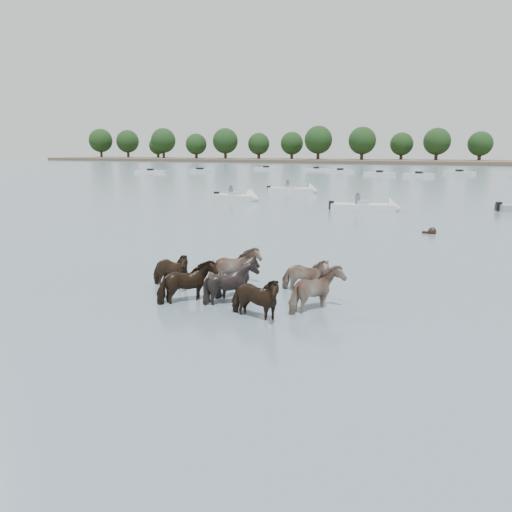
% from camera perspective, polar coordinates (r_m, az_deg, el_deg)
% --- Properties ---
extents(ground, '(400.00, 400.00, 0.00)m').
position_cam_1_polar(ground, '(14.98, -3.50, -5.29)').
color(ground, slate).
rests_on(ground, ground).
extents(shoreline, '(160.00, 30.00, 1.00)m').
position_cam_1_polar(shoreline, '(179.87, 0.00, 10.40)').
color(shoreline, '#4C4233').
rests_on(shoreline, ground).
extents(pony_herd, '(6.50, 4.16, 1.45)m').
position_cam_1_polar(pony_herd, '(15.39, -1.71, -2.94)').
color(pony_herd, black).
rests_on(pony_herd, ground).
extents(swimming_pony, '(0.72, 0.44, 0.44)m').
position_cam_1_polar(swimming_pony, '(28.77, 18.54, 2.52)').
color(swimming_pony, black).
rests_on(swimming_pony, ground).
extents(motorboat_a, '(4.58, 2.00, 1.92)m').
position_cam_1_polar(motorboat_a, '(44.89, -1.55, 6.35)').
color(motorboat_a, silver).
rests_on(motorboat_a, ground).
extents(motorboat_b, '(5.19, 2.73, 1.92)m').
position_cam_1_polar(motorboat_b, '(38.38, 12.66, 5.17)').
color(motorboat_b, silver).
rests_on(motorboat_b, ground).
extents(motorboat_f, '(5.30, 2.69, 1.92)m').
position_cam_1_polar(motorboat_f, '(53.17, 4.65, 7.14)').
color(motorboat_f, silver).
rests_on(motorboat_f, ground).
extents(distant_flotilla, '(105.57, 29.76, 0.93)m').
position_cam_1_polar(distant_flotilla, '(90.85, 20.10, 8.34)').
color(distant_flotilla, silver).
rests_on(distant_flotilla, ground).
extents(treeline, '(149.42, 19.16, 12.19)m').
position_cam_1_polar(treeline, '(184.85, -1.53, 12.33)').
color(treeline, '#382619').
rests_on(treeline, ground).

